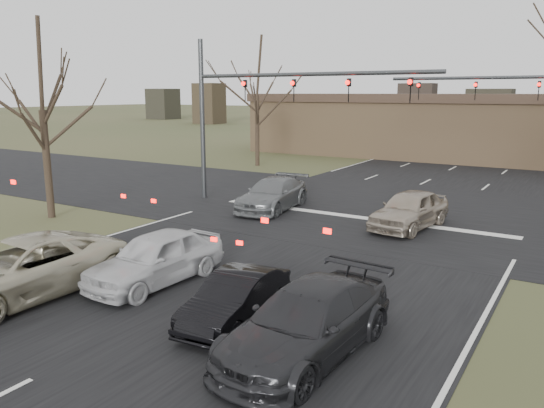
{
  "coord_description": "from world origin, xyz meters",
  "views": [
    {
      "loc": [
        8.76,
        -8.35,
        5.41
      ],
      "look_at": [
        0.3,
        5.43,
        2.0
      ],
      "focal_mm": 35.0,
      "sensor_mm": 36.0,
      "label": 1
    }
  ],
  "objects_px": {
    "car_grey_ahead": "(273,194)",
    "car_silver_ahead": "(410,209)",
    "mast_arm_near": "(256,100)",
    "car_charcoal_sedan": "(307,322)",
    "car_white_sedan": "(156,258)",
    "car_black_hatch": "(236,298)",
    "car_silver_suv": "(22,269)",
    "building": "(501,127)"
  },
  "relations": [
    {
      "from": "car_charcoal_sedan",
      "to": "car_silver_ahead",
      "type": "relative_size",
      "value": 1.1
    },
    {
      "from": "car_white_sedan",
      "to": "car_black_hatch",
      "type": "bearing_deg",
      "value": -13.04
    },
    {
      "from": "building",
      "to": "car_black_hatch",
      "type": "relative_size",
      "value": 11.64
    },
    {
      "from": "building",
      "to": "car_white_sedan",
      "type": "distance_m",
      "value": 35.92
    },
    {
      "from": "car_white_sedan",
      "to": "mast_arm_near",
      "type": "bearing_deg",
      "value": 110.8
    },
    {
      "from": "mast_arm_near",
      "to": "car_grey_ahead",
      "type": "height_order",
      "value": "mast_arm_near"
    },
    {
      "from": "car_silver_suv",
      "to": "car_black_hatch",
      "type": "relative_size",
      "value": 1.57
    },
    {
      "from": "mast_arm_near",
      "to": "car_charcoal_sedan",
      "type": "relative_size",
      "value": 2.42
    },
    {
      "from": "mast_arm_near",
      "to": "car_silver_suv",
      "type": "bearing_deg",
      "value": -84.74
    },
    {
      "from": "mast_arm_near",
      "to": "car_black_hatch",
      "type": "bearing_deg",
      "value": -58.93
    },
    {
      "from": "mast_arm_near",
      "to": "car_charcoal_sedan",
      "type": "bearing_deg",
      "value": -52.89
    },
    {
      "from": "car_grey_ahead",
      "to": "car_silver_ahead",
      "type": "relative_size",
      "value": 1.1
    },
    {
      "from": "mast_arm_near",
      "to": "car_charcoal_sedan",
      "type": "height_order",
      "value": "mast_arm_near"
    },
    {
      "from": "building",
      "to": "car_black_hatch",
      "type": "distance_m",
      "value": 36.72
    },
    {
      "from": "car_silver_suv",
      "to": "car_black_hatch",
      "type": "xyz_separation_m",
      "value": [
        5.8,
        1.7,
        -0.2
      ]
    },
    {
      "from": "mast_arm_near",
      "to": "car_white_sedan",
      "type": "relative_size",
      "value": 2.72
    },
    {
      "from": "car_silver_suv",
      "to": "car_charcoal_sedan",
      "type": "bearing_deg",
      "value": 10.29
    },
    {
      "from": "car_silver_ahead",
      "to": "car_white_sedan",
      "type": "bearing_deg",
      "value": -105.24
    },
    {
      "from": "car_grey_ahead",
      "to": "car_silver_ahead",
      "type": "xyz_separation_m",
      "value": [
        6.57,
        -0.11,
        0.05
      ]
    },
    {
      "from": "car_grey_ahead",
      "to": "car_silver_suv",
      "type": "bearing_deg",
      "value": -96.45
    },
    {
      "from": "car_silver_suv",
      "to": "car_silver_ahead",
      "type": "height_order",
      "value": "car_silver_suv"
    },
    {
      "from": "mast_arm_near",
      "to": "car_silver_suv",
      "type": "height_order",
      "value": "mast_arm_near"
    },
    {
      "from": "building",
      "to": "car_silver_ahead",
      "type": "distance_m",
      "value": 25.69
    },
    {
      "from": "building",
      "to": "car_white_sedan",
      "type": "height_order",
      "value": "building"
    },
    {
      "from": "mast_arm_near",
      "to": "car_grey_ahead",
      "type": "bearing_deg",
      "value": -22.13
    },
    {
      "from": "mast_arm_near",
      "to": "car_white_sedan",
      "type": "bearing_deg",
      "value": -71.76
    },
    {
      "from": "car_white_sedan",
      "to": "car_charcoal_sedan",
      "type": "relative_size",
      "value": 0.89
    },
    {
      "from": "building",
      "to": "car_silver_suv",
      "type": "xyz_separation_m",
      "value": [
        -6.0,
        -38.36,
        -1.87
      ]
    },
    {
      "from": "car_black_hatch",
      "to": "car_silver_ahead",
      "type": "relative_size",
      "value": 0.8
    },
    {
      "from": "car_silver_suv",
      "to": "car_white_sedan",
      "type": "distance_m",
      "value": 3.53
    },
    {
      "from": "car_white_sedan",
      "to": "car_grey_ahead",
      "type": "relative_size",
      "value": 0.89
    },
    {
      "from": "mast_arm_near",
      "to": "car_charcoal_sedan",
      "type": "xyz_separation_m",
      "value": [
        9.23,
        -12.2,
        -4.35
      ]
    },
    {
      "from": "car_silver_suv",
      "to": "car_white_sedan",
      "type": "bearing_deg",
      "value": 51.51
    },
    {
      "from": "building",
      "to": "mast_arm_near",
      "type": "distance_m",
      "value": 26.14
    },
    {
      "from": "mast_arm_near",
      "to": "car_black_hatch",
      "type": "distance_m",
      "value": 14.33
    },
    {
      "from": "car_white_sedan",
      "to": "car_grey_ahead",
      "type": "height_order",
      "value": "car_white_sedan"
    },
    {
      "from": "car_silver_suv",
      "to": "building",
      "type": "bearing_deg",
      "value": 83.12
    },
    {
      "from": "building",
      "to": "car_silver_suv",
      "type": "height_order",
      "value": "building"
    },
    {
      "from": "car_white_sedan",
      "to": "car_silver_ahead",
      "type": "relative_size",
      "value": 0.98
    },
    {
      "from": "car_charcoal_sedan",
      "to": "car_silver_ahead",
      "type": "xyz_separation_m",
      "value": [
        -1.43,
        11.58,
        0.05
      ]
    },
    {
      "from": "car_black_hatch",
      "to": "car_silver_suv",
      "type": "bearing_deg",
      "value": -169.38
    },
    {
      "from": "car_grey_ahead",
      "to": "car_black_hatch",
      "type": "bearing_deg",
      "value": -69.01
    }
  ]
}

